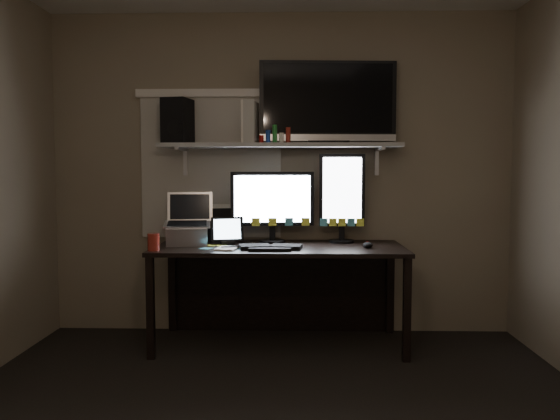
{
  "coord_description": "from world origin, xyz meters",
  "views": [
    {
      "loc": [
        0.12,
        -2.5,
        1.27
      ],
      "look_at": [
        0.01,
        1.25,
        1.0
      ],
      "focal_mm": 35.0,
      "sensor_mm": 36.0,
      "label": 1
    }
  ],
  "objects_px": {
    "game_console": "(250,123)",
    "tv": "(328,103)",
    "mouse": "(368,245)",
    "monitor_landscape": "(272,206)",
    "monitor_portrait": "(342,197)",
    "desk": "(280,267)",
    "keyboard": "(271,247)",
    "cup": "(154,242)",
    "tablet": "(228,231)",
    "speaker": "(178,121)",
    "laptop": "(187,219)"
  },
  "relations": [
    {
      "from": "tablet",
      "to": "monitor_portrait",
      "type": "bearing_deg",
      "value": -5.63
    },
    {
      "from": "monitor_portrait",
      "to": "laptop",
      "type": "distance_m",
      "value": 1.17
    },
    {
      "from": "cup",
      "to": "tv",
      "type": "xyz_separation_m",
      "value": [
        1.21,
        0.5,
        1.0
      ]
    },
    {
      "from": "monitor_landscape",
      "to": "mouse",
      "type": "height_order",
      "value": "monitor_landscape"
    },
    {
      "from": "monitor_landscape",
      "to": "cup",
      "type": "bearing_deg",
      "value": -155.06
    },
    {
      "from": "monitor_portrait",
      "to": "speaker",
      "type": "height_order",
      "value": "speaker"
    },
    {
      "from": "mouse",
      "to": "game_console",
      "type": "distance_m",
      "value": 1.25
    },
    {
      "from": "cup",
      "to": "mouse",
      "type": "bearing_deg",
      "value": 7.23
    },
    {
      "from": "monitor_portrait",
      "to": "tablet",
      "type": "bearing_deg",
      "value": -168.15
    },
    {
      "from": "game_console",
      "to": "speaker",
      "type": "relative_size",
      "value": 0.92
    },
    {
      "from": "desk",
      "to": "laptop",
      "type": "xyz_separation_m",
      "value": [
        -0.68,
        -0.08,
        0.37
      ]
    },
    {
      "from": "desk",
      "to": "keyboard",
      "type": "distance_m",
      "value": 0.33
    },
    {
      "from": "game_console",
      "to": "speaker",
      "type": "bearing_deg",
      "value": -174.79
    },
    {
      "from": "keyboard",
      "to": "tablet",
      "type": "relative_size",
      "value": 1.88
    },
    {
      "from": "mouse",
      "to": "laptop",
      "type": "relative_size",
      "value": 0.29
    },
    {
      "from": "mouse",
      "to": "cup",
      "type": "height_order",
      "value": "cup"
    },
    {
      "from": "monitor_landscape",
      "to": "tv",
      "type": "bearing_deg",
      "value": 0.14
    },
    {
      "from": "desk",
      "to": "cup",
      "type": "relative_size",
      "value": 15.17
    },
    {
      "from": "monitor_landscape",
      "to": "speaker",
      "type": "bearing_deg",
      "value": 174.91
    },
    {
      "from": "desk",
      "to": "speaker",
      "type": "xyz_separation_m",
      "value": [
        -0.77,
        0.08,
        1.1
      ]
    },
    {
      "from": "monitor_landscape",
      "to": "game_console",
      "type": "bearing_deg",
      "value": -175.48
    },
    {
      "from": "laptop",
      "to": "mouse",
      "type": "bearing_deg",
      "value": -14.08
    },
    {
      "from": "mouse",
      "to": "game_console",
      "type": "height_order",
      "value": "game_console"
    },
    {
      "from": "laptop",
      "to": "speaker",
      "type": "relative_size",
      "value": 1.12
    },
    {
      "from": "laptop",
      "to": "tv",
      "type": "bearing_deg",
      "value": 1.56
    },
    {
      "from": "tablet",
      "to": "speaker",
      "type": "xyz_separation_m",
      "value": [
        -0.39,
        0.14,
        0.82
      ]
    },
    {
      "from": "mouse",
      "to": "tv",
      "type": "height_order",
      "value": "tv"
    },
    {
      "from": "keyboard",
      "to": "cup",
      "type": "bearing_deg",
      "value": -173.59
    },
    {
      "from": "mouse",
      "to": "laptop",
      "type": "distance_m",
      "value": 1.33
    },
    {
      "from": "keyboard",
      "to": "cup",
      "type": "distance_m",
      "value": 0.8
    },
    {
      "from": "keyboard",
      "to": "cup",
      "type": "height_order",
      "value": "cup"
    },
    {
      "from": "speaker",
      "to": "monitor_landscape",
      "type": "bearing_deg",
      "value": 11.65
    },
    {
      "from": "tablet",
      "to": "cup",
      "type": "height_order",
      "value": "tablet"
    },
    {
      "from": "game_console",
      "to": "tv",
      "type": "bearing_deg",
      "value": 14.56
    },
    {
      "from": "keyboard",
      "to": "desk",
      "type": "bearing_deg",
      "value": 75.64
    },
    {
      "from": "monitor_portrait",
      "to": "cup",
      "type": "xyz_separation_m",
      "value": [
        -1.32,
        -0.48,
        -0.28
      ]
    },
    {
      "from": "tablet",
      "to": "game_console",
      "type": "xyz_separation_m",
      "value": [
        0.16,
        0.11,
        0.8
      ]
    },
    {
      "from": "monitor_portrait",
      "to": "tv",
      "type": "distance_m",
      "value": 0.72
    },
    {
      "from": "speaker",
      "to": "game_console",
      "type": "bearing_deg",
      "value": 8.77
    },
    {
      "from": "tablet",
      "to": "laptop",
      "type": "bearing_deg",
      "value": 167.24
    },
    {
      "from": "speaker",
      "to": "tv",
      "type": "bearing_deg",
      "value": 13.58
    },
    {
      "from": "speaker",
      "to": "desk",
      "type": "bearing_deg",
      "value": 5.99
    },
    {
      "from": "monitor_landscape",
      "to": "monitor_portrait",
      "type": "bearing_deg",
      "value": -3.24
    },
    {
      "from": "desk",
      "to": "monitor_landscape",
      "type": "xyz_separation_m",
      "value": [
        -0.06,
        0.08,
        0.45
      ]
    },
    {
      "from": "laptop",
      "to": "cup",
      "type": "xyz_separation_m",
      "value": [
        -0.17,
        -0.31,
        -0.13
      ]
    },
    {
      "from": "monitor_portrait",
      "to": "mouse",
      "type": "height_order",
      "value": "monitor_portrait"
    },
    {
      "from": "cup",
      "to": "game_console",
      "type": "height_order",
      "value": "game_console"
    },
    {
      "from": "monitor_landscape",
      "to": "speaker",
      "type": "height_order",
      "value": "speaker"
    },
    {
      "from": "monitor_landscape",
      "to": "laptop",
      "type": "xyz_separation_m",
      "value": [
        -0.62,
        -0.15,
        -0.09
      ]
    },
    {
      "from": "tablet",
      "to": "game_console",
      "type": "distance_m",
      "value": 0.83
    }
  ]
}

